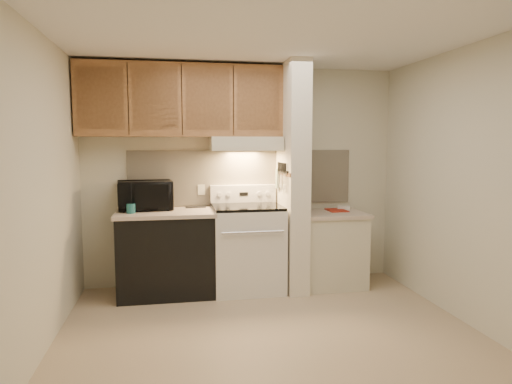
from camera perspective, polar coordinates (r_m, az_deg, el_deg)
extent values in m
plane|color=tan|center=(4.16, 1.61, -16.96)|extent=(3.60, 3.60, 0.00)
plane|color=white|center=(3.92, 1.72, 18.93)|extent=(3.60, 3.60, 0.00)
cube|color=beige|center=(5.32, -1.71, 2.01)|extent=(3.60, 2.50, 0.02)
cube|color=beige|center=(3.89, -25.23, -0.06)|extent=(0.02, 3.00, 2.50)
cube|color=beige|center=(4.57, 24.32, 0.81)|extent=(0.02, 3.00, 2.50)
cube|color=beige|center=(5.30, -1.69, 1.84)|extent=(2.60, 0.02, 0.63)
cube|color=silver|center=(5.10, -1.10, -7.16)|extent=(0.76, 0.65, 0.92)
cube|color=black|center=(4.78, -0.48, -7.55)|extent=(0.50, 0.01, 0.30)
cylinder|color=silver|center=(4.70, -0.40, -5.05)|extent=(0.65, 0.02, 0.02)
cube|color=black|center=(5.01, -1.11, -1.86)|extent=(0.74, 0.64, 0.03)
cube|color=silver|center=(5.27, -1.61, -0.20)|extent=(0.76, 0.08, 0.20)
cube|color=black|center=(5.23, -1.54, -0.25)|extent=(0.10, 0.01, 0.04)
cylinder|color=silver|center=(5.19, -4.59, -0.31)|extent=(0.05, 0.02, 0.05)
cylinder|color=silver|center=(5.21, -3.49, -0.29)|extent=(0.05, 0.02, 0.05)
cylinder|color=silver|center=(5.26, 0.40, -0.21)|extent=(0.05, 0.02, 0.05)
cylinder|color=silver|center=(5.28, 1.47, -0.19)|extent=(0.05, 0.02, 0.05)
cube|color=black|center=(5.05, -11.11, -7.69)|extent=(1.00, 0.63, 0.87)
cube|color=#BFAA98|center=(4.96, -11.22, -2.58)|extent=(1.04, 0.67, 0.04)
cube|color=black|center=(5.16, -7.56, -1.87)|extent=(0.22, 0.08, 0.02)
cylinder|color=#1C585C|center=(4.87, -15.37, -2.00)|extent=(0.11, 0.11, 0.10)
cube|color=beige|center=(5.25, -6.85, 0.28)|extent=(0.08, 0.01, 0.12)
imported|color=black|center=(5.09, -13.71, -0.40)|extent=(0.61, 0.45, 0.32)
cube|color=silver|center=(5.08, 4.59, 1.80)|extent=(0.22, 0.70, 2.50)
cube|color=#98663B|center=(5.05, 3.32, 2.36)|extent=(0.01, 0.70, 0.04)
cube|color=black|center=(4.99, 3.39, 2.55)|extent=(0.02, 0.42, 0.04)
cube|color=silver|center=(4.85, 3.67, 1.26)|extent=(0.01, 0.03, 0.16)
cylinder|color=black|center=(4.85, 3.66, 3.03)|extent=(0.02, 0.02, 0.10)
cube|color=silver|center=(4.92, 3.48, 1.21)|extent=(0.01, 0.04, 0.18)
cylinder|color=black|center=(4.90, 3.51, 3.06)|extent=(0.02, 0.02, 0.10)
cube|color=silver|center=(5.01, 3.21, 1.19)|extent=(0.01, 0.04, 0.20)
cylinder|color=black|center=(4.98, 3.27, 3.12)|extent=(0.02, 0.02, 0.10)
cube|color=silver|center=(5.07, 3.04, 1.47)|extent=(0.01, 0.04, 0.16)
cylinder|color=black|center=(5.08, 3.02, 3.17)|extent=(0.02, 0.02, 0.10)
cube|color=silver|center=(5.16, 2.80, 1.44)|extent=(0.01, 0.04, 0.18)
cylinder|color=black|center=(5.14, 2.83, 3.21)|extent=(0.02, 0.02, 0.10)
cube|color=gray|center=(5.21, 2.70, 1.69)|extent=(0.03, 0.09, 0.22)
cube|color=beige|center=(5.34, 9.32, -7.22)|extent=(0.70, 0.60, 0.81)
cube|color=#BFAA98|center=(5.26, 9.40, -2.71)|extent=(0.74, 0.64, 0.04)
cube|color=#9D2616|center=(5.39, 10.04, -2.25)|extent=(0.22, 0.29, 0.01)
cube|color=white|center=(5.50, 10.93, -1.95)|extent=(0.17, 0.14, 0.04)
cube|color=beige|center=(5.08, -1.35, 6.06)|extent=(0.78, 0.44, 0.15)
cube|color=beige|center=(4.88, -0.96, 5.53)|extent=(0.78, 0.04, 0.06)
cube|color=#98663B|center=(5.09, -9.29, 11.17)|extent=(2.18, 0.33, 0.77)
cube|color=#98663B|center=(4.98, -18.88, 11.04)|extent=(0.46, 0.01, 0.63)
cube|color=black|center=(4.95, -15.70, 11.17)|extent=(0.01, 0.01, 0.73)
cube|color=#98663B|center=(4.93, -12.48, 11.27)|extent=(0.46, 0.01, 0.63)
cube|color=black|center=(4.93, -9.25, 11.34)|extent=(0.01, 0.01, 0.73)
cube|color=#98663B|center=(4.94, -6.03, 11.37)|extent=(0.46, 0.01, 0.63)
cube|color=black|center=(4.97, -2.83, 11.36)|extent=(0.01, 0.01, 0.73)
cube|color=#98663B|center=(5.01, 0.31, 11.32)|extent=(0.46, 0.01, 0.63)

